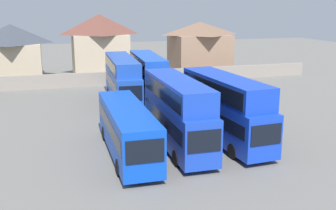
{
  "coord_description": "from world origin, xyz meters",
  "views": [
    {
      "loc": [
        -9.13,
        -27.49,
        10.41
      ],
      "look_at": [
        0.0,
        3.0,
        2.57
      ],
      "focal_mm": 43.75,
      "sensor_mm": 36.0,
      "label": 1
    }
  ],
  "objects_px": {
    "bus_4": "(122,77)",
    "bus_5": "(148,75)",
    "house_terrace_centre": "(100,44)",
    "house_terrace_right": "(200,47)",
    "bus_2": "(177,110)",
    "house_terrace_left": "(12,52)",
    "bus_3": "(225,106)",
    "bus_1": "(127,128)"
  },
  "relations": [
    {
      "from": "bus_4",
      "to": "bus_5",
      "type": "bearing_deg",
      "value": 106.03
    },
    {
      "from": "house_terrace_centre",
      "to": "house_terrace_right",
      "type": "height_order",
      "value": "house_terrace_centre"
    },
    {
      "from": "bus_2",
      "to": "house_terrace_centre",
      "type": "distance_m",
      "value": 33.93
    },
    {
      "from": "bus_2",
      "to": "bus_4",
      "type": "height_order",
      "value": "bus_2"
    },
    {
      "from": "bus_5",
      "to": "house_terrace_left",
      "type": "height_order",
      "value": "house_terrace_left"
    },
    {
      "from": "bus_4",
      "to": "bus_5",
      "type": "xyz_separation_m",
      "value": [
        3.03,
        0.7,
        0.02
      ]
    },
    {
      "from": "bus_3",
      "to": "bus_5",
      "type": "bearing_deg",
      "value": -175.81
    },
    {
      "from": "bus_1",
      "to": "bus_3",
      "type": "distance_m",
      "value": 7.84
    },
    {
      "from": "bus_5",
      "to": "house_terrace_right",
      "type": "xyz_separation_m",
      "value": [
        12.39,
        16.44,
        1.18
      ]
    },
    {
      "from": "bus_5",
      "to": "house_terrace_left",
      "type": "distance_m",
      "value": 23.14
    },
    {
      "from": "bus_4",
      "to": "house_terrace_right",
      "type": "xyz_separation_m",
      "value": [
        15.42,
        17.14,
        1.2
      ]
    },
    {
      "from": "bus_2",
      "to": "house_terrace_right",
      "type": "xyz_separation_m",
      "value": [
        14.16,
        32.49,
        1.08
      ]
    },
    {
      "from": "bus_4",
      "to": "bus_1",
      "type": "bearing_deg",
      "value": -6.23
    },
    {
      "from": "bus_5",
      "to": "house_terrace_right",
      "type": "bearing_deg",
      "value": 146.76
    },
    {
      "from": "bus_4",
      "to": "house_terrace_left",
      "type": "bearing_deg",
      "value": -142.97
    },
    {
      "from": "house_terrace_centre",
      "to": "house_terrace_right",
      "type": "distance_m",
      "value": 15.37
    },
    {
      "from": "bus_3",
      "to": "house_terrace_left",
      "type": "bearing_deg",
      "value": -155.97
    },
    {
      "from": "bus_3",
      "to": "house_terrace_centre",
      "type": "height_order",
      "value": "house_terrace_centre"
    },
    {
      "from": "bus_2",
      "to": "bus_4",
      "type": "xyz_separation_m",
      "value": [
        -1.26,
        15.35,
        -0.12
      ]
    },
    {
      "from": "house_terrace_left",
      "to": "house_terrace_centre",
      "type": "bearing_deg",
      "value": 1.97
    },
    {
      "from": "house_terrace_left",
      "to": "house_terrace_right",
      "type": "xyz_separation_m",
      "value": [
        27.6,
        -0.96,
        -0.01
      ]
    },
    {
      "from": "bus_2",
      "to": "bus_5",
      "type": "relative_size",
      "value": 0.95
    },
    {
      "from": "bus_1",
      "to": "house_terrace_left",
      "type": "distance_m",
      "value": 35.26
    },
    {
      "from": "bus_3",
      "to": "bus_1",
      "type": "bearing_deg",
      "value": -89.1
    },
    {
      "from": "bus_4",
      "to": "house_terrace_centre",
      "type": "distance_m",
      "value": 18.61
    },
    {
      "from": "bus_2",
      "to": "house_terrace_left",
      "type": "xyz_separation_m",
      "value": [
        -13.44,
        33.45,
        1.08
      ]
    },
    {
      "from": "house_terrace_centre",
      "to": "bus_4",
      "type": "bearing_deg",
      "value": -90.4
    },
    {
      "from": "bus_2",
      "to": "bus_5",
      "type": "bearing_deg",
      "value": 174.56
    },
    {
      "from": "bus_4",
      "to": "house_terrace_left",
      "type": "xyz_separation_m",
      "value": [
        -12.18,
        18.09,
        1.2
      ]
    },
    {
      "from": "bus_5",
      "to": "house_terrace_centre",
      "type": "height_order",
      "value": "house_terrace_centre"
    },
    {
      "from": "bus_4",
      "to": "house_terrace_right",
      "type": "height_order",
      "value": "house_terrace_right"
    },
    {
      "from": "bus_1",
      "to": "bus_2",
      "type": "bearing_deg",
      "value": 97.25
    },
    {
      "from": "bus_2",
      "to": "bus_3",
      "type": "distance_m",
      "value": 3.92
    },
    {
      "from": "bus_1",
      "to": "house_terrace_right",
      "type": "bearing_deg",
      "value": 152.32
    },
    {
      "from": "bus_2",
      "to": "house_terrace_left",
      "type": "relative_size",
      "value": 1.37
    },
    {
      "from": "bus_1",
      "to": "house_terrace_right",
      "type": "distance_m",
      "value": 37.57
    },
    {
      "from": "bus_2",
      "to": "bus_4",
      "type": "distance_m",
      "value": 15.4
    },
    {
      "from": "bus_1",
      "to": "bus_4",
      "type": "xyz_separation_m",
      "value": [
        2.59,
        15.77,
        0.8
      ]
    },
    {
      "from": "bus_1",
      "to": "bus_2",
      "type": "distance_m",
      "value": 3.98
    },
    {
      "from": "bus_2",
      "to": "bus_5",
      "type": "distance_m",
      "value": 16.14
    },
    {
      "from": "bus_1",
      "to": "bus_2",
      "type": "relative_size",
      "value": 1.06
    },
    {
      "from": "bus_3",
      "to": "bus_4",
      "type": "height_order",
      "value": "bus_3"
    }
  ]
}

